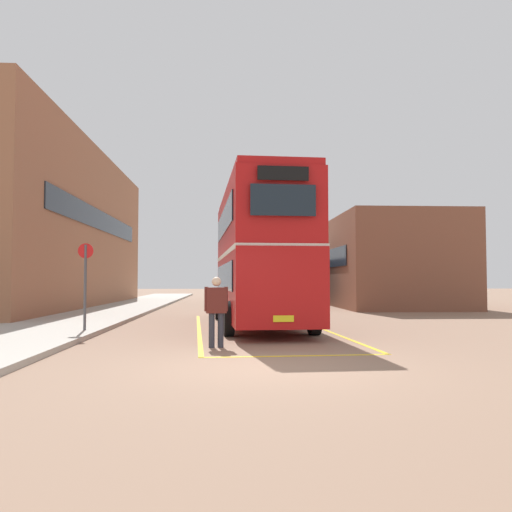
% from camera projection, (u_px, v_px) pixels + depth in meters
% --- Properties ---
extents(ground_plane, '(135.60, 135.60, 0.00)m').
position_uv_depth(ground_plane, '(245.00, 314.00, 23.89)').
color(ground_plane, '#846651').
extents(sidewalk_left, '(4.00, 57.60, 0.14)m').
position_uv_depth(sidewalk_left, '(113.00, 310.00, 25.94)').
color(sidewalk_left, '#A39E93').
rests_on(sidewalk_left, ground).
extents(brick_building_left, '(5.81, 24.58, 9.07)m').
position_uv_depth(brick_building_left, '(50.00, 229.00, 29.80)').
color(brick_building_left, '#9E6647').
rests_on(brick_building_left, ground).
extents(depot_building_right, '(6.66, 16.07, 5.27)m').
position_uv_depth(depot_building_right, '(376.00, 264.00, 33.75)').
color(depot_building_right, brown).
rests_on(depot_building_right, ground).
extents(double_decker_bus, '(3.20, 10.45, 4.75)m').
position_uv_depth(double_decker_bus, '(258.00, 253.00, 18.12)').
color(double_decker_bus, black).
rests_on(double_decker_bus, ground).
extents(single_deck_bus, '(3.39, 8.71, 3.02)m').
position_uv_depth(single_deck_bus, '(287.00, 279.00, 33.69)').
color(single_deck_bus, black).
rests_on(single_deck_bus, ground).
extents(pedestrian_boarding, '(0.56, 0.29, 1.66)m').
position_uv_depth(pedestrian_boarding, '(216.00, 307.00, 12.29)').
color(pedestrian_boarding, '#2D2D38').
rests_on(pedestrian_boarding, ground).
extents(bus_stop_sign, '(0.44, 0.08, 2.52)m').
position_uv_depth(bus_stop_sign, '(85.00, 277.00, 15.12)').
color(bus_stop_sign, '#4C4C51').
rests_on(bus_stop_sign, sidewalk_left).
extents(bay_marking_yellow, '(4.87, 12.57, 0.01)m').
position_uv_depth(bay_marking_yellow, '(264.00, 331.00, 16.10)').
color(bay_marking_yellow, gold).
rests_on(bay_marking_yellow, ground).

